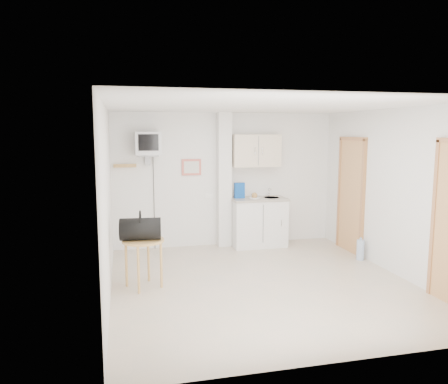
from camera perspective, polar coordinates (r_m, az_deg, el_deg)
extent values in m
plane|color=#BDAC97|center=(6.43, 4.91, -11.72)|extent=(4.50, 4.50, 0.00)
cube|color=white|center=(8.27, 0.18, 1.63)|extent=(4.20, 0.04, 2.50)
cube|color=white|center=(4.08, 14.99, -5.20)|extent=(4.20, 0.04, 2.50)
cube|color=white|center=(5.82, -15.00, -1.32)|extent=(0.04, 4.50, 2.50)
cube|color=white|center=(7.06, 21.46, -0.01)|extent=(0.04, 4.50, 2.50)
cube|color=white|center=(6.06, 5.19, 11.13)|extent=(4.20, 4.50, 0.04)
cube|color=white|center=(8.15, 0.01, 1.54)|extent=(0.25, 0.22, 2.50)
cube|color=#C85C4F|center=(8.10, -4.28, 3.25)|extent=(0.36, 0.03, 0.30)
cube|color=silver|center=(8.09, -4.26, 3.24)|extent=(0.28, 0.01, 0.22)
cube|color=#B18648|center=(7.99, -12.81, 3.37)|extent=(0.40, 0.05, 0.06)
cube|color=white|center=(8.23, -1.97, -0.51)|extent=(0.15, 0.02, 0.08)
cylinder|color=#B18648|center=(7.93, -13.89, 3.23)|extent=(0.02, 0.08, 0.02)
cylinder|color=#B18648|center=(7.93, -13.17, 3.25)|extent=(0.02, 0.08, 0.02)
cylinder|color=#B18648|center=(7.93, -12.45, 3.28)|extent=(0.02, 0.08, 0.02)
cylinder|color=#B18648|center=(7.93, -11.72, 3.30)|extent=(0.02, 0.08, 0.02)
cube|color=#986432|center=(8.13, 16.24, -0.58)|extent=(0.04, 0.75, 2.00)
cube|color=#976431|center=(8.13, 16.21, -0.58)|extent=(0.06, 0.87, 2.06)
cube|color=white|center=(8.29, 4.53, -4.05)|extent=(1.00, 0.55, 0.88)
cube|color=#A49C8E|center=(8.21, 4.56, -0.91)|extent=(1.03, 0.58, 0.04)
cylinder|color=#B7B7BA|center=(8.29, 6.21, -0.88)|extent=(0.30, 0.30, 0.05)
cylinder|color=#B7B7BA|center=(8.40, 5.90, -0.03)|extent=(0.02, 0.02, 0.16)
cylinder|color=#B7B7BA|center=(8.34, 6.05, 0.42)|extent=(0.02, 0.13, 0.02)
cube|color=beige|center=(8.22, 4.19, 5.41)|extent=(0.90, 0.32, 0.60)
cube|color=#0B4299|center=(8.14, 2.04, 0.21)|extent=(0.19, 0.07, 0.29)
cylinder|color=white|center=(8.15, 3.99, -0.77)|extent=(0.22, 0.22, 0.01)
sphere|color=tan|center=(8.15, 4.00, -0.45)|extent=(0.11, 0.11, 0.11)
cube|color=slate|center=(7.86, -9.92, 4.69)|extent=(0.36, 0.32, 0.02)
cube|color=slate|center=(8.00, -9.96, 4.17)|extent=(0.10, 0.06, 0.20)
cube|color=silver|center=(7.78, -9.93, 6.28)|extent=(0.44, 0.42, 0.40)
cube|color=black|center=(7.57, -9.84, 6.39)|extent=(0.34, 0.02, 0.28)
cylinder|color=black|center=(8.10, -9.13, -1.36)|extent=(0.01, 0.01, 1.73)
cylinder|color=#B18648|center=(6.15, -10.53, -6.24)|extent=(0.58, 0.58, 0.03)
cylinder|color=#B18648|center=(6.18, -8.20, -9.41)|extent=(0.04, 0.04, 0.65)
cylinder|color=#B18648|center=(6.47, -9.83, -8.64)|extent=(0.04, 0.04, 0.65)
cylinder|color=#B18648|center=(6.31, -12.64, -9.14)|extent=(0.04, 0.04, 0.65)
cylinder|color=#B18648|center=(6.01, -11.11, -9.96)|extent=(0.04, 0.04, 0.65)
cylinder|color=black|center=(6.09, -10.86, -4.77)|extent=(0.58, 0.35, 0.30)
torus|color=black|center=(6.06, -10.90, -3.46)|extent=(0.04, 0.23, 0.23)
cylinder|color=#9BB1D0|center=(7.78, 17.38, -7.23)|extent=(0.13, 0.13, 0.34)
cylinder|color=#9BB1D0|center=(7.74, 17.44, -5.85)|extent=(0.04, 0.04, 0.04)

